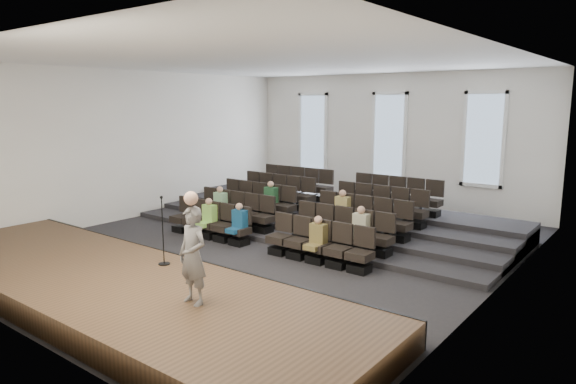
% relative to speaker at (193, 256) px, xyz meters
% --- Properties ---
extents(ground, '(14.00, 14.00, 0.00)m').
position_rel_speaker_xyz_m(ground, '(-2.40, 5.06, -1.35)').
color(ground, black).
rests_on(ground, ground).
extents(ceiling, '(12.00, 14.00, 0.02)m').
position_rel_speaker_xyz_m(ceiling, '(-2.40, 5.06, 3.66)').
color(ceiling, white).
rests_on(ceiling, ground).
extents(wall_back, '(12.00, 0.04, 5.00)m').
position_rel_speaker_xyz_m(wall_back, '(-2.40, 12.08, 1.15)').
color(wall_back, white).
rests_on(wall_back, ground).
extents(wall_front, '(12.00, 0.04, 5.00)m').
position_rel_speaker_xyz_m(wall_front, '(-2.40, -1.96, 1.15)').
color(wall_front, white).
rests_on(wall_front, ground).
extents(wall_left, '(0.04, 14.00, 5.00)m').
position_rel_speaker_xyz_m(wall_left, '(-8.42, 5.06, 1.15)').
color(wall_left, white).
rests_on(wall_left, ground).
extents(wall_right, '(0.04, 14.00, 5.00)m').
position_rel_speaker_xyz_m(wall_right, '(3.62, 5.06, 1.15)').
color(wall_right, white).
rests_on(wall_right, ground).
extents(stage, '(11.80, 3.60, 0.50)m').
position_rel_speaker_xyz_m(stage, '(-2.40, -0.04, -1.10)').
color(stage, '#4B3420').
rests_on(stage, ground).
extents(stage_lip, '(11.80, 0.06, 0.52)m').
position_rel_speaker_xyz_m(stage_lip, '(-2.40, 1.73, -1.10)').
color(stage_lip, black).
rests_on(stage_lip, ground).
extents(risers, '(11.80, 4.80, 0.60)m').
position_rel_speaker_xyz_m(risers, '(-2.40, 8.23, -1.16)').
color(risers, black).
rests_on(risers, ground).
extents(seating_rows, '(6.80, 4.70, 1.67)m').
position_rel_speaker_xyz_m(seating_rows, '(-2.40, 6.60, -0.67)').
color(seating_rows, black).
rests_on(seating_rows, ground).
extents(windows, '(8.44, 0.10, 3.24)m').
position_rel_speaker_xyz_m(windows, '(-2.40, 12.01, 1.35)').
color(windows, white).
rests_on(windows, wall_back).
extents(audience, '(5.45, 2.64, 1.10)m').
position_rel_speaker_xyz_m(audience, '(-2.50, 5.36, -0.54)').
color(audience, '#95DB57').
rests_on(audience, seating_rows).
extents(speaker, '(0.65, 0.45, 1.71)m').
position_rel_speaker_xyz_m(speaker, '(0.00, 0.00, 0.00)').
color(speaker, slate).
rests_on(speaker, stage).
extents(mic_stand, '(0.25, 0.25, 1.50)m').
position_rel_speaker_xyz_m(mic_stand, '(-2.14, 1.08, -0.41)').
color(mic_stand, black).
rests_on(mic_stand, stage).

